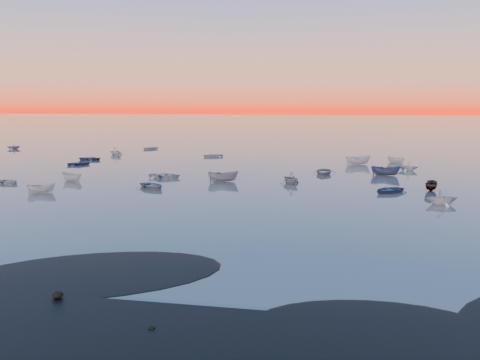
% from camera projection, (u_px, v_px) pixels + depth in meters
% --- Properties ---
extents(ground, '(600.00, 600.00, 0.00)m').
position_uv_depth(ground, '(285.00, 143.00, 125.09)').
color(ground, '#6B6259').
rests_on(ground, ground).
extents(mud_lobes, '(140.00, 6.00, 0.07)m').
position_uv_depth(mud_lobes, '(144.00, 287.00, 26.97)').
color(mud_lobes, black).
rests_on(mud_lobes, ground).
extents(moored_fleet, '(124.00, 58.00, 1.20)m').
position_uv_depth(moored_fleet, '(263.00, 165.00, 79.43)').
color(moored_fleet, silver).
rests_on(moored_fleet, ground).
extents(boat_near_left, '(4.21, 4.44, 1.08)m').
position_uv_depth(boat_near_left, '(152.00, 188.00, 58.08)').
color(boat_near_left, slate).
rests_on(boat_near_left, ground).
extents(boat_near_center, '(2.59, 4.42, 1.43)m').
position_uv_depth(boat_near_center, '(223.00, 182.00, 63.07)').
color(boat_near_center, slate).
rests_on(boat_near_center, ground).
extents(boat_near_right, '(3.58, 3.30, 1.18)m').
position_uv_depth(boat_near_right, '(291.00, 184.00, 61.50)').
color(boat_near_right, slate).
rests_on(boat_near_right, ground).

